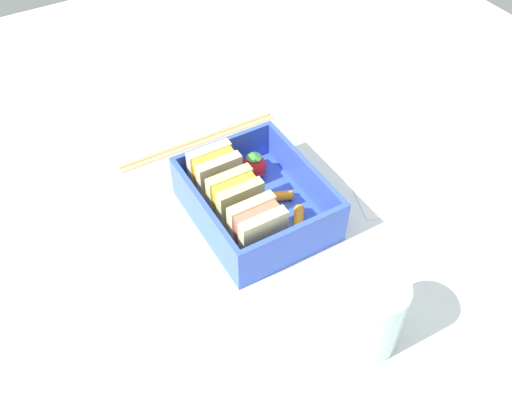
{
  "coord_description": "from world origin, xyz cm",
  "views": [
    {
      "loc": [
        -37.29,
        21.66,
        47.96
      ],
      "look_at": [
        0.0,
        0.0,
        2.7
      ],
      "focal_mm": 40.0,
      "sensor_mm": 36.0,
      "label": 1
    }
  ],
  "objects_px": {
    "sandwich_center_left": "(235,199)",
    "strawberry_far_left": "(254,166)",
    "folded_napkin": "(391,169)",
    "carrot_stick_far_left": "(276,196)",
    "drinking_glass": "(372,314)",
    "carrot_stick_left": "(299,223)",
    "sandwich_left": "(257,228)",
    "sandwich_center": "(215,173)",
    "chopstick_pair": "(196,140)"
  },
  "relations": [
    {
      "from": "sandwich_left",
      "to": "carrot_stick_far_left",
      "type": "xyz_separation_m",
      "value": [
        0.05,
        -0.05,
        -0.02
      ]
    },
    {
      "from": "sandwich_left",
      "to": "drinking_glass",
      "type": "bearing_deg",
      "value": -165.09
    },
    {
      "from": "sandwich_center",
      "to": "carrot_stick_far_left",
      "type": "distance_m",
      "value": 0.07
    },
    {
      "from": "sandwich_left",
      "to": "sandwich_center_left",
      "type": "distance_m",
      "value": 0.05
    },
    {
      "from": "sandwich_center",
      "to": "chopstick_pair",
      "type": "distance_m",
      "value": 0.11
    },
    {
      "from": "sandwich_center_left",
      "to": "strawberry_far_left",
      "type": "xyz_separation_m",
      "value": [
        0.05,
        -0.05,
        -0.01
      ]
    },
    {
      "from": "sandwich_center_left",
      "to": "carrot_stick_far_left",
      "type": "xyz_separation_m",
      "value": [
        0.0,
        -0.05,
        -0.02
      ]
    },
    {
      "from": "sandwich_left",
      "to": "carrot_stick_far_left",
      "type": "relative_size",
      "value": 1.47
    },
    {
      "from": "sandwich_left",
      "to": "strawberry_far_left",
      "type": "relative_size",
      "value": 1.54
    },
    {
      "from": "carrot_stick_left",
      "to": "strawberry_far_left",
      "type": "relative_size",
      "value": 1.26
    },
    {
      "from": "strawberry_far_left",
      "to": "folded_napkin",
      "type": "relative_size",
      "value": 0.25
    },
    {
      "from": "drinking_glass",
      "to": "folded_napkin",
      "type": "distance_m",
      "value": 0.24
    },
    {
      "from": "sandwich_left",
      "to": "folded_napkin",
      "type": "height_order",
      "value": "sandwich_left"
    },
    {
      "from": "sandwich_center_left",
      "to": "chopstick_pair",
      "type": "bearing_deg",
      "value": -8.69
    },
    {
      "from": "carrot_stick_left",
      "to": "drinking_glass",
      "type": "distance_m",
      "value": 0.14
    },
    {
      "from": "carrot_stick_left",
      "to": "chopstick_pair",
      "type": "bearing_deg",
      "value": 8.54
    },
    {
      "from": "carrot_stick_left",
      "to": "folded_napkin",
      "type": "xyz_separation_m",
      "value": [
        0.03,
        -0.15,
        -0.02
      ]
    },
    {
      "from": "strawberry_far_left",
      "to": "folded_napkin",
      "type": "bearing_deg",
      "value": -112.28
    },
    {
      "from": "sandwich_left",
      "to": "folded_napkin",
      "type": "bearing_deg",
      "value": -82.07
    },
    {
      "from": "carrot_stick_left",
      "to": "folded_napkin",
      "type": "bearing_deg",
      "value": -79.52
    },
    {
      "from": "sandwich_left",
      "to": "sandwich_center_left",
      "type": "bearing_deg",
      "value": 0.0
    },
    {
      "from": "carrot_stick_left",
      "to": "drinking_glass",
      "type": "xyz_separation_m",
      "value": [
        -0.14,
        0.01,
        0.02
      ]
    },
    {
      "from": "sandwich_center_left",
      "to": "chopstick_pair",
      "type": "relative_size",
      "value": 0.26
    },
    {
      "from": "strawberry_far_left",
      "to": "chopstick_pair",
      "type": "xyz_separation_m",
      "value": [
        0.1,
        0.03,
        -0.02
      ]
    },
    {
      "from": "sandwich_center_left",
      "to": "drinking_glass",
      "type": "bearing_deg",
      "value": -168.73
    },
    {
      "from": "sandwich_left",
      "to": "sandwich_center_left",
      "type": "relative_size",
      "value": 1.0
    },
    {
      "from": "sandwich_center_left",
      "to": "carrot_stick_left",
      "type": "bearing_deg",
      "value": -132.14
    },
    {
      "from": "folded_napkin",
      "to": "carrot_stick_far_left",
      "type": "bearing_deg",
      "value": 83.11
    },
    {
      "from": "strawberry_far_left",
      "to": "drinking_glass",
      "type": "height_order",
      "value": "drinking_glass"
    },
    {
      "from": "carrot_stick_left",
      "to": "folded_napkin",
      "type": "distance_m",
      "value": 0.16
    },
    {
      "from": "strawberry_far_left",
      "to": "folded_napkin",
      "type": "xyz_separation_m",
      "value": [
        -0.06,
        -0.16,
        -0.03
      ]
    },
    {
      "from": "sandwich_left",
      "to": "strawberry_far_left",
      "type": "height_order",
      "value": "sandwich_left"
    },
    {
      "from": "sandwich_left",
      "to": "carrot_stick_far_left",
      "type": "bearing_deg",
      "value": -47.37
    },
    {
      "from": "carrot_stick_far_left",
      "to": "sandwich_left",
      "type": "bearing_deg",
      "value": 132.63
    },
    {
      "from": "sandwich_left",
      "to": "carrot_stick_left",
      "type": "distance_m",
      "value": 0.06
    },
    {
      "from": "sandwich_center",
      "to": "carrot_stick_left",
      "type": "bearing_deg",
      "value": -151.11
    },
    {
      "from": "sandwich_center",
      "to": "carrot_stick_far_left",
      "type": "xyz_separation_m",
      "value": [
        -0.05,
        -0.05,
        -0.02
      ]
    },
    {
      "from": "sandwich_center",
      "to": "folded_napkin",
      "type": "height_order",
      "value": "sandwich_center"
    },
    {
      "from": "carrot_stick_far_left",
      "to": "sandwich_center_left",
      "type": "bearing_deg",
      "value": 90.6
    },
    {
      "from": "sandwich_center",
      "to": "drinking_glass",
      "type": "height_order",
      "value": "drinking_glass"
    },
    {
      "from": "folded_napkin",
      "to": "sandwich_center",
      "type": "bearing_deg",
      "value": 72.49
    },
    {
      "from": "sandwich_left",
      "to": "sandwich_center",
      "type": "height_order",
      "value": "same"
    },
    {
      "from": "folded_napkin",
      "to": "strawberry_far_left",
      "type": "bearing_deg",
      "value": 67.72
    },
    {
      "from": "chopstick_pair",
      "to": "drinking_glass",
      "type": "relative_size",
      "value": 2.57
    },
    {
      "from": "folded_napkin",
      "to": "sandwich_left",
      "type": "bearing_deg",
      "value": 97.93
    },
    {
      "from": "drinking_glass",
      "to": "folded_napkin",
      "type": "height_order",
      "value": "drinking_glass"
    },
    {
      "from": "strawberry_far_left",
      "to": "drinking_glass",
      "type": "xyz_separation_m",
      "value": [
        -0.23,
        0.01,
        0.01
      ]
    },
    {
      "from": "sandwich_left",
      "to": "carrot_stick_left",
      "type": "relative_size",
      "value": 1.23
    },
    {
      "from": "sandwich_center_left",
      "to": "strawberry_far_left",
      "type": "relative_size",
      "value": 1.54
    },
    {
      "from": "chopstick_pair",
      "to": "sandwich_left",
      "type": "bearing_deg",
      "value": 173.39
    }
  ]
}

